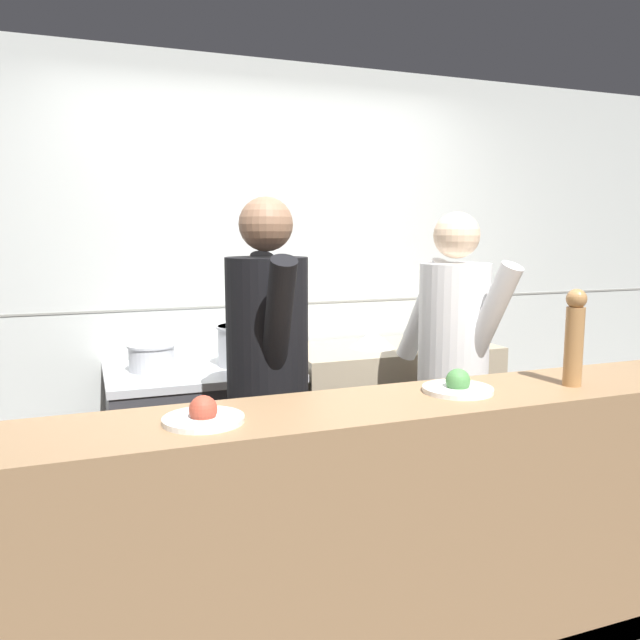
# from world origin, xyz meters

# --- Properties ---
(ground_plane) EXTENTS (14.00, 14.00, 0.00)m
(ground_plane) POSITION_xyz_m (0.00, 0.00, 0.00)
(ground_plane) COLOR #4C4742
(wall_back_tiled) EXTENTS (8.00, 0.06, 2.60)m
(wall_back_tiled) POSITION_xyz_m (0.00, 1.51, 1.30)
(wall_back_tiled) COLOR silver
(wall_back_tiled) RESTS_ON ground_plane
(oven_range) EXTENTS (0.99, 0.71, 0.86)m
(oven_range) POSITION_xyz_m (-0.50, 1.11, 0.43)
(oven_range) COLOR #38383D
(oven_range) RESTS_ON ground_plane
(prep_counter) EXTENTS (1.24, 0.65, 0.91)m
(prep_counter) POSITION_xyz_m (0.64, 1.11, 0.45)
(prep_counter) COLOR gray
(prep_counter) RESTS_ON ground_plane
(pass_counter) EXTENTS (3.05, 0.45, 1.01)m
(pass_counter) POSITION_xyz_m (0.13, -0.31, 0.50)
(pass_counter) COLOR #93704C
(pass_counter) RESTS_ON ground_plane
(stock_pot) EXTENTS (0.25, 0.25, 0.14)m
(stock_pot) POSITION_xyz_m (-0.75, 1.15, 0.94)
(stock_pot) COLOR #B7BABF
(stock_pot) RESTS_ON oven_range
(sauce_pot) EXTENTS (0.30, 0.30, 0.22)m
(sauce_pot) POSITION_xyz_m (-0.26, 1.11, 0.98)
(sauce_pot) COLOR #B7BABF
(sauce_pot) RESTS_ON oven_range
(mixing_bowl_steel) EXTENTS (0.26, 0.26, 0.10)m
(mixing_bowl_steel) POSITION_xyz_m (0.51, 1.09, 0.97)
(mixing_bowl_steel) COLOR #B7BABF
(mixing_bowl_steel) RESTS_ON prep_counter
(plated_dish_main) EXTENTS (0.25, 0.25, 0.09)m
(plated_dish_main) POSITION_xyz_m (-0.74, -0.33, 1.03)
(plated_dish_main) COLOR white
(plated_dish_main) RESTS_ON pass_counter
(plated_dish_appetiser) EXTENTS (0.26, 0.26, 0.09)m
(plated_dish_appetiser) POSITION_xyz_m (0.20, -0.29, 1.03)
(plated_dish_appetiser) COLOR white
(plated_dish_appetiser) RESTS_ON pass_counter
(pepper_mill) EXTENTS (0.08, 0.08, 0.37)m
(pepper_mill) POSITION_xyz_m (0.66, -0.36, 1.20)
(pepper_mill) COLOR #AD7A47
(pepper_mill) RESTS_ON pass_counter
(chef_head_cook) EXTENTS (0.38, 0.76, 1.74)m
(chef_head_cook) POSITION_xyz_m (-0.34, 0.36, 0.97)
(chef_head_cook) COLOR black
(chef_head_cook) RESTS_ON ground_plane
(chef_sous) EXTENTS (0.43, 0.73, 1.69)m
(chef_sous) POSITION_xyz_m (0.61, 0.39, 0.94)
(chef_sous) COLOR black
(chef_sous) RESTS_ON ground_plane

